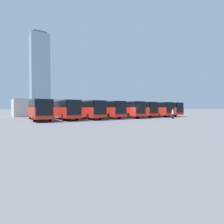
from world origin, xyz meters
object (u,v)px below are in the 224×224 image
(bus_4, at_px, (105,109))
(bus_6, at_px, (64,109))
(bus_1, at_px, (150,109))
(bus_2, at_px, (135,109))
(bus_0, at_px, (160,109))
(pedestrian, at_px, (173,114))
(bus_7, at_px, (39,109))
(bus_5, at_px, (86,109))
(bus_3, at_px, (123,109))

(bus_4, relative_size, bus_6, 1.00)
(bus_4, distance_m, bus_6, 8.15)
(bus_1, xyz_separation_m, bus_2, (4.07, -0.59, 0.00))
(bus_1, bearing_deg, bus_6, 1.97)
(bus_0, distance_m, bus_6, 24.44)
(pedestrian, bearing_deg, bus_4, 44.39)
(bus_1, bearing_deg, pedestrian, 73.79)
(bus_0, relative_size, bus_4, 1.00)
(bus_0, xyz_separation_m, bus_2, (8.15, 0.07, 0.00))
(bus_1, distance_m, bus_4, 12.22)
(bus_0, distance_m, bus_7, 28.51)
(bus_2, xyz_separation_m, pedestrian, (-0.98, 9.33, -0.86))
(bus_4, xyz_separation_m, bus_5, (4.07, 0.14, 0.00))
(bus_7, distance_m, pedestrian, 23.27)
(bus_3, bearing_deg, pedestrian, 123.77)
(bus_1, xyz_separation_m, bus_4, (12.22, -0.26, 0.00))
(bus_4, bearing_deg, bus_1, -177.92)
(bus_4, bearing_deg, bus_5, 5.23)
(bus_7, bearing_deg, bus_5, -179.43)
(bus_3, xyz_separation_m, bus_5, (8.15, -0.28, 0.00))
(bus_2, bearing_deg, bus_0, -176.19)
(bus_0, height_order, bus_1, same)
(bus_1, height_order, bus_6, same)
(bus_4, xyz_separation_m, bus_7, (12.22, -0.25, 0.00))
(bus_0, xyz_separation_m, bus_3, (12.22, 0.81, 0.00))
(bus_0, xyz_separation_m, bus_4, (16.29, 0.40, 0.00))
(bus_4, relative_size, bus_7, 1.00)
(bus_1, height_order, bus_2, same)
(bus_0, relative_size, bus_7, 1.00)
(bus_0, bearing_deg, pedestrian, 55.97)
(bus_2, height_order, pedestrian, bus_2)
(bus_6, height_order, bus_7, same)
(bus_2, bearing_deg, bus_3, 13.61)
(pedestrian, bearing_deg, bus_3, 29.46)
(bus_2, relative_size, bus_6, 1.00)
(bus_4, relative_size, bus_5, 1.00)
(bus_0, xyz_separation_m, pedestrian, (7.17, 9.40, -0.86))
(bus_0, bearing_deg, bus_4, 4.71)
(bus_0, bearing_deg, bus_3, 7.11)
(bus_3, height_order, bus_4, same)
(bus_7, bearing_deg, pedestrian, 159.87)
(pedestrian, bearing_deg, bus_5, 55.11)
(bus_6, distance_m, bus_7, 4.07)
(bus_0, relative_size, bus_3, 1.00)
(bus_0, distance_m, bus_2, 8.15)
(bus_1, bearing_deg, bus_3, 4.36)
(bus_1, distance_m, pedestrian, 9.31)
(bus_6, height_order, pedestrian, bus_6)
(bus_0, height_order, pedestrian, bus_0)
(bus_1, relative_size, bus_7, 1.00)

